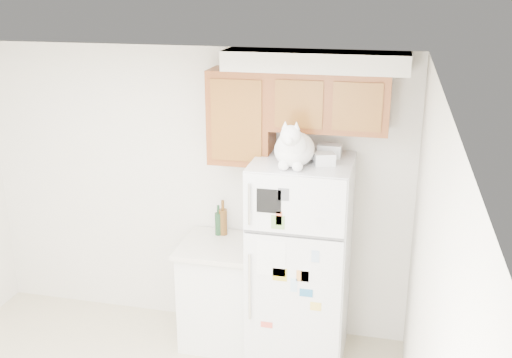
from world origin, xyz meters
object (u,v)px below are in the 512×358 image
(storage_box_back, at_px, (330,151))
(refrigerator, at_px, (300,263))
(bottle_amber, at_px, (223,217))
(cat, at_px, (294,148))
(bottle_green, at_px, (218,220))
(base_counter, at_px, (221,292))
(storage_box_front, at_px, (324,159))

(storage_box_back, bearing_deg, refrigerator, -136.21)
(storage_box_back, relative_size, bottle_amber, 0.57)
(cat, distance_m, bottle_green, 1.12)
(refrigerator, height_order, bottle_green, refrigerator)
(bottle_green, bearing_deg, base_counter, -70.30)
(bottle_green, bearing_deg, storage_box_front, -17.90)
(refrigerator, xyz_separation_m, storage_box_back, (0.18, 0.17, 0.90))
(refrigerator, bearing_deg, storage_box_front, -18.44)
(storage_box_front, bearing_deg, cat, -178.45)
(bottle_green, bearing_deg, cat, -28.54)
(cat, xyz_separation_m, storage_box_front, (0.21, 0.09, -0.10))
(refrigerator, height_order, bottle_amber, refrigerator)
(bottle_green, distance_m, bottle_amber, 0.04)
(base_counter, xyz_separation_m, storage_box_back, (0.87, 0.10, 1.29))
(bottle_amber, bearing_deg, base_counter, -82.59)
(storage_box_back, distance_m, storage_box_front, 0.23)
(storage_box_front, height_order, bottle_green, storage_box_front)
(base_counter, bearing_deg, cat, -18.57)
(storage_box_front, bearing_deg, bottle_amber, 140.26)
(cat, bearing_deg, base_counter, 161.43)
(cat, distance_m, storage_box_front, 0.25)
(bottle_amber, bearing_deg, storage_box_back, -5.19)
(storage_box_front, distance_m, bottle_amber, 1.15)
(cat, distance_m, storage_box_back, 0.40)
(storage_box_back, bearing_deg, bottle_green, 176.59)
(refrigerator, height_order, base_counter, refrigerator)
(refrigerator, distance_m, storage_box_back, 0.93)
(refrigerator, bearing_deg, cat, -107.13)
(cat, relative_size, bottle_amber, 1.70)
(base_counter, relative_size, bottle_green, 3.41)
(refrigerator, xyz_separation_m, bottle_amber, (-0.71, 0.25, 0.23))
(base_counter, height_order, storage_box_back, storage_box_back)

